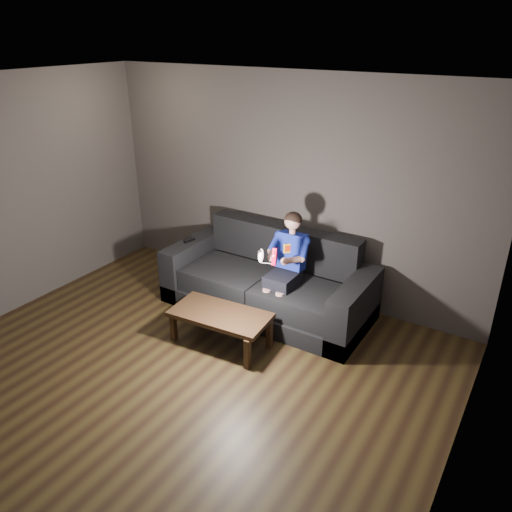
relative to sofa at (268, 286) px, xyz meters
The scene contains 10 objects.
floor 1.94m from the sofa, 93.02° to the right, with size 5.00×5.00×0.00m, color black.
back_wall 1.20m from the sofa, 99.71° to the left, with size 5.00×0.04×2.70m, color #3D3635.
right_wall 3.24m from the sofa, 38.53° to the right, with size 0.04×5.00×2.70m, color #3D3635.
ceiling 3.06m from the sofa, 93.02° to the right, with size 5.00×5.00×0.02m, color white.
sofa is the anchor object (origin of this frame).
child 0.55m from the sofa, 14.60° to the right, with size 0.46×0.57×1.14m.
wii_remote_red 0.92m from the sofa, 54.47° to the right, with size 0.05×0.07×0.18m.
nunchuk_white 0.84m from the sofa, 68.36° to the right, with size 0.08×0.10×0.16m.
wii_remote_black 1.17m from the sofa, behind, with size 0.07×0.16×0.03m.
coffee_table 0.91m from the sofa, 93.37° to the right, with size 1.09×0.61×0.38m.
Camera 1 is at (2.75, -2.62, 3.12)m, focal length 35.00 mm.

